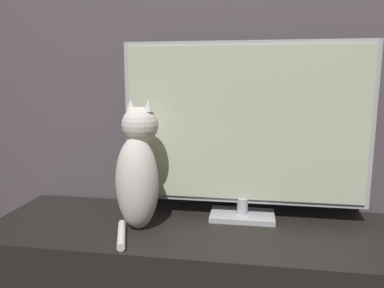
% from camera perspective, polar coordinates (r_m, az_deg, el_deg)
% --- Properties ---
extents(wall_back, '(4.80, 0.05, 2.60)m').
position_cam_1_polar(wall_back, '(1.69, 1.76, 20.58)').
color(wall_back, '#564C51').
rests_on(wall_back, ground_plane).
extents(tv_stand, '(1.56, 0.53, 0.43)m').
position_cam_1_polar(tv_stand, '(1.56, -0.05, -19.79)').
color(tv_stand, black).
rests_on(tv_stand, ground_plane).
extents(tv, '(0.95, 0.15, 0.70)m').
position_cam_1_polar(tv, '(1.47, 7.99, 2.40)').
color(tv, '#B7B7BC').
rests_on(tv, tv_stand).
extents(cat, '(0.20, 0.32, 0.48)m').
position_cam_1_polar(cat, '(1.40, -8.22, -4.12)').
color(cat, silver).
rests_on(cat, tv_stand).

